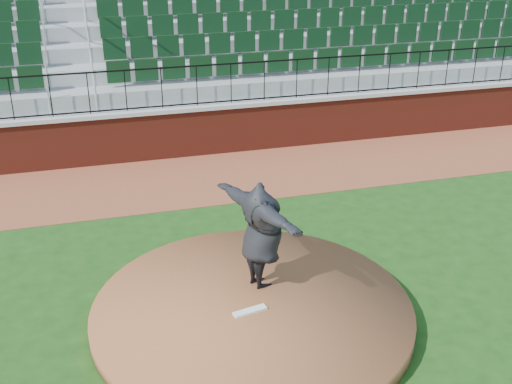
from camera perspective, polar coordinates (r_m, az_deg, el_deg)
ground at (r=10.61m, az=2.20°, el=-9.65°), size 90.00×90.00×0.00m
warning_track at (r=15.24m, az=-3.93°, el=1.39°), size 34.00×3.20×0.01m
field_wall at (r=16.49m, az=-5.14°, el=5.38°), size 34.00×0.35×1.20m
wall_cap at (r=16.29m, az=-5.23°, el=7.54°), size 34.00×0.45×0.10m
wall_railing at (r=16.15m, az=-5.30°, el=9.41°), size 34.00×0.05×1.00m
seating_stands at (r=18.65m, az=-6.95°, el=12.94°), size 34.00×5.10×4.60m
concourse_wall at (r=21.31m, az=-8.26°, el=15.51°), size 34.00×0.50×5.50m
pitchers_mound at (r=10.14m, az=-0.33°, el=-10.60°), size 4.98×4.98×0.25m
pitching_rubber at (r=9.90m, az=-0.53°, el=-10.56°), size 0.55×0.24×0.04m
pitcher at (r=10.10m, az=0.47°, el=-3.84°), size 1.28×2.32×1.83m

